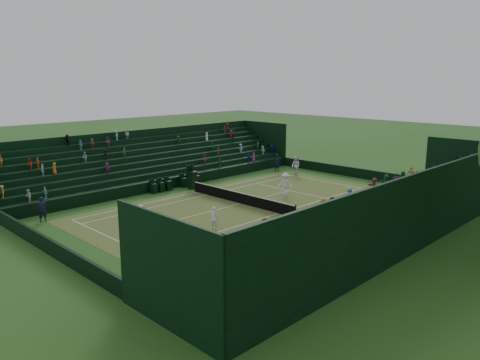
{
  "coord_description": "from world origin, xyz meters",
  "views": [
    {
      "loc": [
        26.25,
        -26.33,
        10.16
      ],
      "look_at": [
        0.0,
        0.0,
        2.0
      ],
      "focal_mm": 35.0,
      "sensor_mm": 36.0,
      "label": 1
    }
  ],
  "objects_px": {
    "player_near_east": "(214,218)",
    "umpire_chair": "(192,178)",
    "player_far_west": "(296,166)",
    "player_far_east": "(285,184)",
    "tennis_net": "(240,198)",
    "player_near_west": "(140,217)"
  },
  "relations": [
    {
      "from": "umpire_chair",
      "to": "player_near_west",
      "type": "relative_size",
      "value": 1.49
    },
    {
      "from": "player_near_west",
      "to": "player_far_west",
      "type": "bearing_deg",
      "value": -103.09
    },
    {
      "from": "tennis_net",
      "to": "player_near_west",
      "type": "xyz_separation_m",
      "value": [
        -0.26,
        -9.42,
        0.31
      ]
    },
    {
      "from": "tennis_net",
      "to": "player_near_west",
      "type": "distance_m",
      "value": 9.42
    },
    {
      "from": "umpire_chair",
      "to": "player_near_east",
      "type": "relative_size",
      "value": 1.56
    },
    {
      "from": "player_near_east",
      "to": "tennis_net",
      "type": "bearing_deg",
      "value": -90.39
    },
    {
      "from": "tennis_net",
      "to": "player_near_west",
      "type": "relative_size",
      "value": 7.01
    },
    {
      "from": "player_near_east",
      "to": "player_far_west",
      "type": "distance_m",
      "value": 19.83
    },
    {
      "from": "umpire_chair",
      "to": "player_near_east",
      "type": "height_order",
      "value": "umpire_chair"
    },
    {
      "from": "player_near_east",
      "to": "player_far_east",
      "type": "relative_size",
      "value": 0.8
    },
    {
      "from": "tennis_net",
      "to": "umpire_chair",
      "type": "xyz_separation_m",
      "value": [
        -6.84,
        0.56,
        0.53
      ]
    },
    {
      "from": "player_far_west",
      "to": "player_far_east",
      "type": "distance_m",
      "value": 8.88
    },
    {
      "from": "umpire_chair",
      "to": "player_far_west",
      "type": "xyz_separation_m",
      "value": [
        2.8,
        11.89,
        -0.05
      ]
    },
    {
      "from": "player_near_east",
      "to": "player_far_west",
      "type": "xyz_separation_m",
      "value": [
        -7.45,
        18.37,
        0.22
      ]
    },
    {
      "from": "tennis_net",
      "to": "player_far_east",
      "type": "distance_m",
      "value": 5.02
    },
    {
      "from": "player_far_west",
      "to": "player_near_west",
      "type": "bearing_deg",
      "value": -68.55
    },
    {
      "from": "player_near_east",
      "to": "umpire_chair",
      "type": "bearing_deg",
      "value": -62.58
    },
    {
      "from": "umpire_chair",
      "to": "player_near_east",
      "type": "xyz_separation_m",
      "value": [
        10.25,
        -6.49,
        -0.26
      ]
    },
    {
      "from": "tennis_net",
      "to": "player_far_west",
      "type": "bearing_deg",
      "value": 108.0
    },
    {
      "from": "tennis_net",
      "to": "player_near_west",
      "type": "bearing_deg",
      "value": -91.61
    },
    {
      "from": "player_near_west",
      "to": "player_near_east",
      "type": "bearing_deg",
      "value": -159.36
    },
    {
      "from": "player_far_east",
      "to": "player_far_west",
      "type": "bearing_deg",
      "value": 78.24
    }
  ]
}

